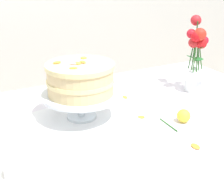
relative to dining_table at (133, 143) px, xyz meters
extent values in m
cube|color=white|center=(0.00, 0.02, 0.07)|extent=(1.40, 1.00, 0.03)
cylinder|color=brown|center=(0.60, 0.42, -0.30)|extent=(0.06, 0.06, 0.71)
cube|color=white|center=(-0.16, 0.11, 0.09)|extent=(0.38, 0.38, 0.00)
cylinder|color=silver|center=(-0.16, 0.11, 0.10)|extent=(0.11, 0.11, 0.01)
cylinder|color=silver|center=(-0.16, 0.11, 0.14)|extent=(0.03, 0.03, 0.07)
cylinder|color=silver|center=(-0.16, 0.11, 0.18)|extent=(0.29, 0.29, 0.01)
cylinder|color=beige|center=(-0.16, 0.11, 0.21)|extent=(0.24, 0.24, 0.04)
cylinder|color=beige|center=(-0.16, 0.11, 0.24)|extent=(0.24, 0.24, 0.01)
cylinder|color=beige|center=(-0.16, 0.11, 0.27)|extent=(0.24, 0.24, 0.04)
cylinder|color=beige|center=(-0.16, 0.11, 0.29)|extent=(0.25, 0.25, 0.02)
ellipsoid|color=yellow|center=(-0.12, 0.17, 0.30)|extent=(0.03, 0.03, 0.01)
ellipsoid|color=yellow|center=(-0.16, 0.12, 0.30)|extent=(0.02, 0.03, 0.00)
ellipsoid|color=orange|center=(-0.14, 0.12, 0.31)|extent=(0.02, 0.03, 0.01)
ellipsoid|color=orange|center=(-0.23, 0.15, 0.31)|extent=(0.04, 0.03, 0.01)
ellipsoid|color=pink|center=(-0.18, 0.12, 0.30)|extent=(0.03, 0.03, 0.00)
ellipsoid|color=yellow|center=(-0.20, 0.07, 0.30)|extent=(0.03, 0.03, 0.00)
cylinder|color=silver|center=(0.40, 0.15, 0.12)|extent=(0.08, 0.08, 0.06)
cone|color=silver|center=(0.40, 0.15, 0.18)|extent=(0.11, 0.11, 0.05)
cylinder|color=#2D6028|center=(0.43, 0.15, 0.25)|extent=(0.04, 0.01, 0.13)
sphere|color=red|center=(0.45, 0.15, 0.31)|extent=(0.04, 0.04, 0.04)
ellipsoid|color=#236B2D|center=(0.42, 0.15, 0.23)|extent=(0.05, 0.02, 0.01)
cylinder|color=#2D6028|center=(0.41, 0.17, 0.29)|extent=(0.02, 0.03, 0.22)
sphere|color=red|center=(0.42, 0.18, 0.40)|extent=(0.05, 0.05, 0.05)
cylinder|color=#2D6028|center=(0.40, 0.17, 0.26)|extent=(0.01, 0.03, 0.16)
sphere|color=red|center=(0.40, 0.19, 0.34)|extent=(0.04, 0.04, 0.04)
ellipsoid|color=#236B2D|center=(0.39, 0.17, 0.24)|extent=(0.02, 0.05, 0.01)
cylinder|color=#2D6028|center=(0.39, 0.15, 0.25)|extent=(0.02, 0.01, 0.13)
sphere|color=red|center=(0.39, 0.15, 0.31)|extent=(0.04, 0.04, 0.04)
cylinder|color=#2D6028|center=(0.39, 0.14, 0.26)|extent=(0.02, 0.02, 0.16)
sphere|color=red|center=(0.38, 0.13, 0.34)|extent=(0.04, 0.04, 0.04)
cylinder|color=#2D6028|center=(0.40, 0.13, 0.27)|extent=(0.01, 0.02, 0.17)
sphere|color=red|center=(0.40, 0.13, 0.35)|extent=(0.05, 0.05, 0.05)
ellipsoid|color=#236B2D|center=(0.41, 0.13, 0.29)|extent=(0.03, 0.05, 0.01)
cylinder|color=#2D6028|center=(0.41, 0.14, 0.25)|extent=(0.01, 0.01, 0.13)
sphere|color=red|center=(0.41, 0.13, 0.31)|extent=(0.05, 0.05, 0.05)
ellipsoid|color=#236B2D|center=(0.40, 0.13, 0.24)|extent=(0.04, 0.05, 0.01)
cylinder|color=white|center=(-0.46, -0.15, 0.09)|extent=(0.13, 0.13, 0.01)
cylinder|color=white|center=(-0.46, -0.15, 0.12)|extent=(0.07, 0.07, 0.05)
torus|color=white|center=(-0.41, -0.15, 0.12)|extent=(0.03, 0.01, 0.03)
cylinder|color=#2D6028|center=(0.09, -0.09, 0.09)|extent=(0.01, 0.11, 0.01)
sphere|color=yellow|center=(0.16, -0.09, 0.11)|extent=(0.05, 0.05, 0.05)
ellipsoid|color=orange|center=(0.08, -0.25, 0.09)|extent=(0.03, 0.04, 0.01)
ellipsoid|color=orange|center=(0.04, 0.01, 0.09)|extent=(0.03, 0.03, 0.00)
ellipsoid|color=yellow|center=(0.09, 0.21, 0.09)|extent=(0.02, 0.04, 0.00)
camera|label=1|loc=(-0.60, -0.97, 0.65)|focal=54.96mm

